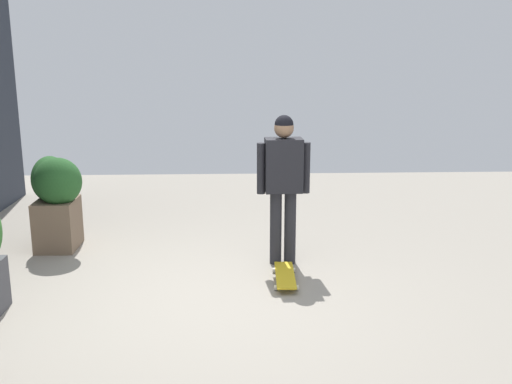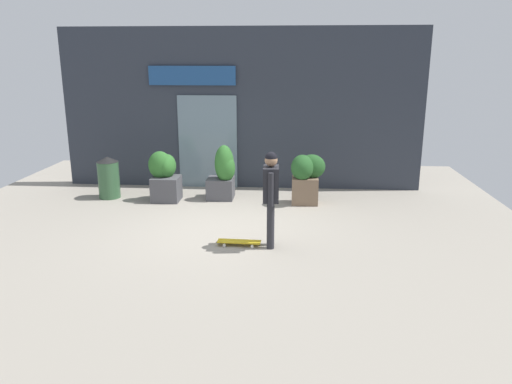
% 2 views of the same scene
% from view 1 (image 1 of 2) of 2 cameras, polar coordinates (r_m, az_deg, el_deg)
% --- Properties ---
extents(ground_plane, '(12.00, 12.00, 0.00)m').
position_cam_1_polar(ground_plane, '(5.85, -5.74, -10.05)').
color(ground_plane, gray).
extents(skateboarder, '(0.27, 0.58, 1.66)m').
position_cam_1_polar(skateboarder, '(6.45, 2.66, 1.65)').
color(skateboarder, '#28282D').
rests_on(skateboarder, ground_plane).
extents(skateboard, '(0.76, 0.26, 0.08)m').
position_cam_1_polar(skateboard, '(6.20, 2.81, -8.01)').
color(skateboard, gold).
rests_on(skateboard, ground_plane).
extents(planter_box_left, '(0.76, 0.64, 1.12)m').
position_cam_1_polar(planter_box_left, '(7.46, -18.71, -0.35)').
color(planter_box_left, brown).
rests_on(planter_box_left, ground_plane).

